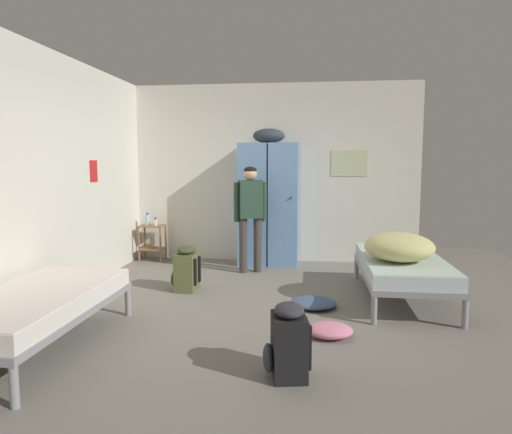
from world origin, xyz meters
name	(u,v)px	position (x,y,z in m)	size (l,w,h in m)	color
ground_plane	(253,305)	(0.00, 0.00, 0.00)	(7.73, 7.73, 0.00)	slate
room_backdrop	(180,175)	(-1.15, 1.18, 1.39)	(4.53, 4.89, 2.78)	silver
locker_bank	(269,202)	(-0.04, 2.13, 0.97)	(0.90, 0.55, 2.07)	#6B93C6
shelf_unit	(152,239)	(-1.90, 2.16, 0.35)	(0.38, 0.30, 0.57)	brown
bed_right	(402,266)	(1.65, 0.46, 0.38)	(0.90, 1.90, 0.49)	gray
bed_left_front	(36,304)	(-1.65, -1.40, 0.38)	(0.90, 1.90, 0.49)	gray
bedding_heap	(399,247)	(1.58, 0.24, 0.64)	(0.75, 0.78, 0.31)	#D1C67F
person_traveler	(250,209)	(-0.24, 1.55, 0.91)	(0.45, 0.29, 1.51)	#3D3833
water_bottle	(148,220)	(-1.98, 2.18, 0.66)	(0.07, 0.07, 0.20)	#B2DBEA
lotion_bottle	(155,222)	(-1.83, 2.12, 0.63)	(0.05, 0.05, 0.13)	white
backpack_black	(288,342)	(0.46, -1.67, 0.26)	(0.37, 0.36, 0.55)	black
backpack_olive	(186,269)	(-0.90, 0.51, 0.26)	(0.35, 0.33, 0.55)	#566038
clothes_pile_pink	(330,330)	(0.80, -0.83, 0.06)	(0.42, 0.37, 0.12)	pink
clothes_pile_denim	(313,303)	(0.65, 0.02, 0.05)	(0.50, 0.45, 0.10)	#42567A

